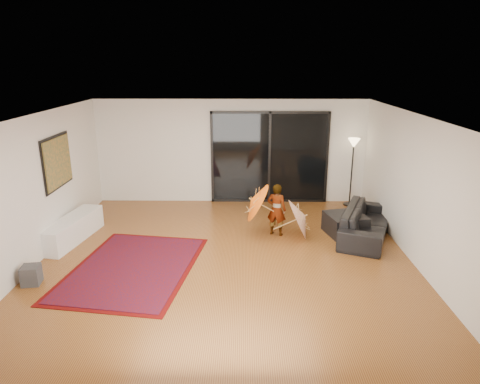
{
  "coord_description": "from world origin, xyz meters",
  "views": [
    {
      "loc": [
        0.34,
        -7.45,
        3.63
      ],
      "look_at": [
        0.26,
        0.74,
        1.1
      ],
      "focal_mm": 32.0,
      "sensor_mm": 36.0,
      "label": 1
    }
  ],
  "objects_px": {
    "sofa": "(366,222)",
    "child": "(277,210)",
    "media_console": "(73,229)",
    "ottoman": "(345,224)"
  },
  "relations": [
    {
      "from": "sofa",
      "to": "child",
      "type": "relative_size",
      "value": 1.92
    },
    {
      "from": "sofa",
      "to": "child",
      "type": "height_order",
      "value": "child"
    },
    {
      "from": "media_console",
      "to": "ottoman",
      "type": "relative_size",
      "value": 2.31
    },
    {
      "from": "sofa",
      "to": "child",
      "type": "distance_m",
      "value": 1.93
    },
    {
      "from": "ottoman",
      "to": "child",
      "type": "relative_size",
      "value": 0.68
    },
    {
      "from": "media_console",
      "to": "sofa",
      "type": "relative_size",
      "value": 0.82
    },
    {
      "from": "sofa",
      "to": "ottoman",
      "type": "distance_m",
      "value": 0.44
    },
    {
      "from": "media_console",
      "to": "sofa",
      "type": "height_order",
      "value": "sofa"
    },
    {
      "from": "media_console",
      "to": "child",
      "type": "xyz_separation_m",
      "value": [
        4.29,
        0.36,
        0.32
      ]
    },
    {
      "from": "child",
      "to": "media_console",
      "type": "bearing_deg",
      "value": 24.29
    }
  ]
}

